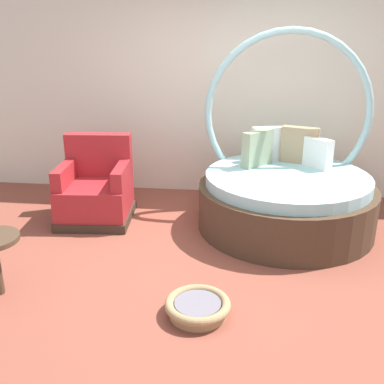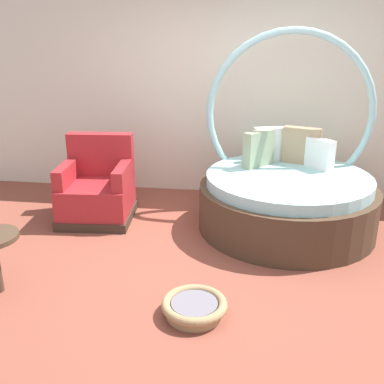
# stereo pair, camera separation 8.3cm
# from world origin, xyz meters

# --- Properties ---
(ground_plane) EXTENTS (8.00, 8.00, 0.02)m
(ground_plane) POSITION_xyz_m (0.00, 0.00, -0.01)
(ground_plane) COLOR brown
(back_wall) EXTENTS (8.00, 0.12, 2.81)m
(back_wall) POSITION_xyz_m (0.00, 2.12, 1.41)
(back_wall) COLOR silver
(back_wall) RESTS_ON ground_plane
(round_daybed) EXTENTS (1.91, 1.91, 2.11)m
(round_daybed) POSITION_xyz_m (0.78, 1.06, 0.41)
(round_daybed) COLOR #473323
(round_daybed) RESTS_ON ground_plane
(red_armchair) EXTENTS (0.86, 0.86, 0.94)m
(red_armchair) POSITION_xyz_m (-1.35, 0.99, 0.33)
(red_armchair) COLOR #38281E
(red_armchair) RESTS_ON ground_plane
(pet_basket) EXTENTS (0.51, 0.51, 0.13)m
(pet_basket) POSITION_xyz_m (-0.00, -0.74, 0.07)
(pet_basket) COLOR #9E7F56
(pet_basket) RESTS_ON ground_plane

